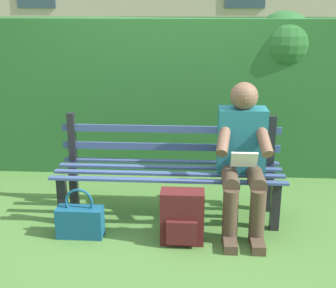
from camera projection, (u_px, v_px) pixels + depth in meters
ground at (169, 216)px, 3.86m from camera, size 60.00×60.00×0.00m
park_bench at (169, 168)px, 3.80m from camera, size 1.87×0.51×0.84m
person_seated at (242, 154)px, 3.55m from camera, size 0.44×0.73×1.16m
hedge_backdrop at (146, 90)px, 4.89m from camera, size 4.79×0.77×1.67m
backpack at (182, 217)px, 3.39m from camera, size 0.33×0.24×0.41m
handbag at (80, 221)px, 3.49m from camera, size 0.36×0.14×0.40m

